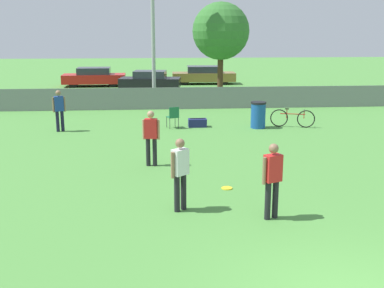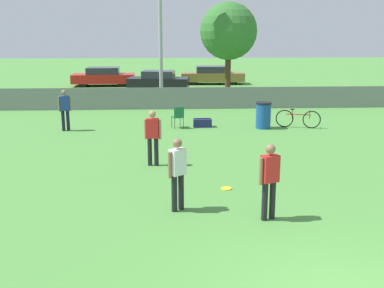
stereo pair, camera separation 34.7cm
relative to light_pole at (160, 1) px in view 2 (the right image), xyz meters
name	(u,v)px [view 2 (the right image)]	position (x,y,z in m)	size (l,w,h in m)	color
fence_backline	(220,98)	(2.97, -1.68, -4.82)	(25.57, 0.07, 1.21)	gray
light_pole	(160,1)	(0.00, 0.00, 0.00)	(0.90, 0.36, 9.20)	#9E9EA3
tree_near_pole	(229,31)	(3.74, 1.27, -1.56)	(3.16, 3.16, 5.42)	#4C331E
player_receiver_white	(178,170)	(0.52, -15.57, -4.42)	(0.42, 0.40, 1.67)	black
player_defender_red	(269,177)	(2.45, -16.20, -4.42)	(0.49, 0.34, 1.67)	black
player_thrower_red	(153,134)	(-0.13, -11.90, -4.42)	(0.52, 0.27, 1.67)	black
spectator_in_blue	(65,108)	(-3.76, -6.69, -4.44)	(0.48, 0.32, 1.64)	#191933
frisbee_disc	(226,188)	(1.80, -14.17, -5.36)	(0.28, 0.28, 0.03)	yellow
folding_chair_sideline	(178,116)	(0.74, -6.44, -4.85)	(0.54, 0.54, 0.89)	#333338
bicycle_sideline	(298,119)	(5.68, -6.61, -5.00)	(1.76, 0.61, 0.78)	black
trash_bin	(263,115)	(4.23, -6.65, -4.83)	(0.63, 0.63, 1.08)	#194C99
gear_bag_sideline	(202,123)	(1.76, -6.24, -5.20)	(0.75, 0.41, 0.36)	navy
parked_car_red	(103,77)	(-4.17, 8.54, -4.72)	(4.37, 1.89, 1.31)	black
parked_car_dark	(159,81)	(-0.24, 5.99, -4.75)	(4.13, 2.25, 1.28)	black
parked_car_tan	(213,75)	(3.64, 9.32, -4.73)	(4.60, 1.82, 1.30)	black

